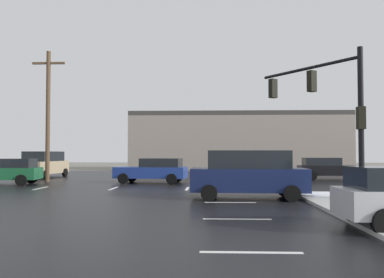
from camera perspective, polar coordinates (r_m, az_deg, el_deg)
The scene contains 12 objects.
ground_plane at distance 22.17m, azimuth 4.54°, elevation -6.97°, with size 120.00×120.00×0.00m, color slate.
road_asphalt at distance 22.17m, azimuth 4.54°, elevation -6.94°, with size 44.00×44.00×0.02m, color black.
snow_strip_curbside at distance 19.06m, azimuth 20.32°, elevation -7.17°, with size 4.00×1.60×0.06m, color white.
lane_markings at distance 20.88m, azimuth 8.02°, elevation -7.20°, with size 36.15×36.15×0.01m.
traffic_signal_mast at distance 18.69m, azimuth 18.49°, elevation 5.07°, with size 3.36×4.71×6.05m.
strip_building_background at distance 48.11m, azimuth 6.37°, elevation -0.36°, with size 24.24×8.00×6.49m.
suv_navy at distance 17.48m, azimuth 7.86°, elevation -4.73°, with size 4.89×2.29×2.03m.
sedan_blue at distance 26.31m, azimuth -5.34°, elevation -4.30°, with size 4.67×2.41×1.58m.
suv_tan at distance 33.96m, azimuth -19.85°, elevation -3.26°, with size 2.53×4.97×2.03m.
sedan_black at distance 31.04m, azimuth 18.40°, elevation -3.85°, with size 4.58×2.12×1.58m.
sedan_green at distance 27.40m, azimuth -24.60°, elevation -4.04°, with size 4.65×2.34×1.58m.
utility_pole_far at distance 29.21m, azimuth -19.34°, elevation 3.39°, with size 2.20×0.28×8.78m.
Camera 1 is at (-0.80, -22.07, 1.96)m, focal length 38.47 mm.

